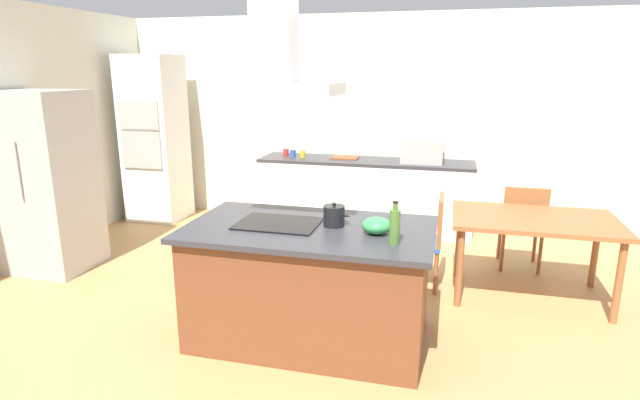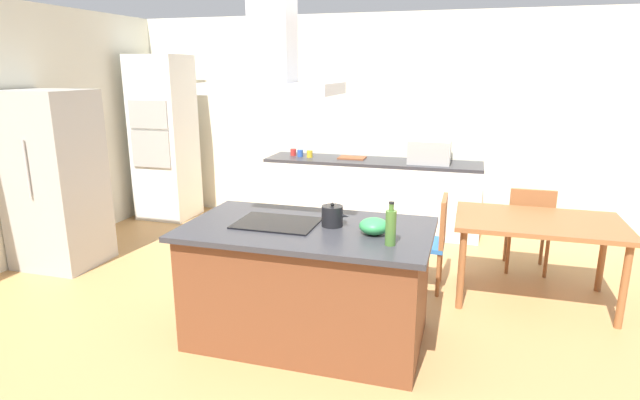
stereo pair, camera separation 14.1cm
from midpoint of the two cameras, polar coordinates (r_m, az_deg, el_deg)
ground at (r=5.42m, az=4.32°, el=-7.48°), size 16.00×16.00×0.00m
wall_back at (r=6.78m, az=7.73°, el=8.68°), size 7.20×0.10×2.70m
wall_left at (r=6.33m, az=-28.98°, el=6.60°), size 0.10×8.80×2.70m
kitchen_island at (r=3.90m, az=-0.32°, el=-9.26°), size 1.81×1.05×0.90m
cooktop at (r=3.81m, az=-3.80°, el=-2.58°), size 0.60×0.44×0.01m
tea_kettle at (r=3.73m, az=2.49°, el=-1.80°), size 0.21×0.16×0.18m
olive_oil_bottle at (r=3.36m, az=9.11°, el=-2.99°), size 0.07×0.07×0.29m
mixing_bowl at (r=3.59m, az=7.18°, el=-2.92°), size 0.21×0.21×0.12m
back_counter at (r=6.58m, az=6.35°, el=0.59°), size 2.70×0.62×0.90m
countertop_microwave at (r=6.38m, az=12.78°, el=5.29°), size 0.50×0.38×0.28m
coffee_mug_red at (r=6.80m, az=-2.41°, el=5.36°), size 0.08×0.08×0.09m
coffee_mug_blue at (r=6.71m, az=-1.63°, el=5.26°), size 0.08×0.08×0.09m
coffee_mug_yellow at (r=6.65m, az=-0.55°, el=5.17°), size 0.08×0.08×0.09m
cutting_board at (r=6.59m, az=4.22°, el=4.73°), size 0.34×0.24×0.02m
wall_oven_stack at (r=7.28m, az=-16.47°, el=6.64°), size 0.70×0.66×2.20m
refrigerator at (r=5.89m, az=-26.93°, el=2.02°), size 0.80×0.73×1.82m
dining_table at (r=4.88m, az=24.00°, el=-2.96°), size 1.40×0.90×0.75m
chair_at_left_end at (r=4.88m, az=13.10°, el=-4.00°), size 0.42×0.42×0.89m
chair_facing_back_wall at (r=5.55m, az=23.02°, el=-2.53°), size 0.42×0.42×0.89m
range_hood at (r=3.65m, az=-4.12°, el=15.68°), size 0.90×0.55×0.78m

